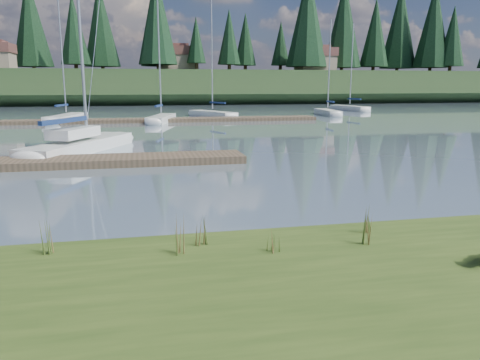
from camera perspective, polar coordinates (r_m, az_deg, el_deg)
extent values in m
plane|color=gray|center=(40.14, -11.89, 6.91)|extent=(200.00, 200.00, 0.00)
cube|color=#1E3118|center=(83.02, -12.12, 10.95)|extent=(200.00, 20.00, 5.00)
cube|color=silver|center=(23.24, -18.93, 3.79)|extent=(4.67, 7.48, 0.70)
ellipsoid|color=silver|center=(26.45, -14.70, 4.92)|extent=(2.33, 2.53, 0.70)
cylinder|color=silver|center=(23.86, -19.07, 19.01)|extent=(0.14, 0.14, 11.30)
cube|color=navy|center=(22.18, -20.65, 6.79)|extent=(1.61, 3.16, 0.20)
cube|color=silver|center=(22.80, -19.61, 5.46)|extent=(2.22, 2.96, 0.45)
cube|color=#4C3D2C|center=(19.64, -23.31, 1.93)|extent=(16.00, 2.00, 0.30)
cube|color=#4C3D2C|center=(40.18, -9.02, 7.23)|extent=(26.00, 2.20, 0.30)
cube|color=silver|center=(42.93, -20.37, 7.02)|extent=(2.90, 6.93, 0.70)
ellipsoid|color=silver|center=(46.11, -18.93, 7.39)|extent=(1.83, 2.11, 0.70)
cylinder|color=silver|center=(42.93, -20.94, 14.83)|extent=(0.12, 0.12, 10.56)
cube|color=navy|center=(42.00, -20.92, 8.51)|extent=(0.75, 2.67, 0.20)
cube|color=silver|center=(39.82, -9.56, 7.28)|extent=(2.81, 6.06, 0.70)
ellipsoid|color=silver|center=(42.71, -8.71, 7.59)|extent=(1.66, 1.89, 0.70)
cylinder|color=silver|center=(39.78, -9.82, 14.81)|extent=(0.12, 0.12, 9.30)
cube|color=navy|center=(38.97, -9.87, 8.91)|extent=(0.79, 2.32, 0.20)
cube|color=silver|center=(45.35, -3.36, 7.93)|extent=(3.98, 6.45, 0.70)
ellipsoid|color=silver|center=(48.07, -5.47, 8.11)|extent=(2.00, 2.17, 0.70)
cylinder|color=silver|center=(45.33, -3.45, 14.90)|extent=(0.12, 0.12, 9.86)
cube|color=navy|center=(44.56, -2.76, 9.39)|extent=(1.24, 2.41, 0.20)
cube|color=silver|center=(48.86, 10.62, 8.02)|extent=(1.67, 5.60, 0.70)
ellipsoid|color=silver|center=(51.49, 9.66, 8.23)|extent=(1.32, 1.59, 0.70)
cylinder|color=silver|center=(48.81, 10.84, 13.69)|extent=(0.12, 0.12, 8.51)
cube|color=navy|center=(48.09, 10.95, 9.36)|extent=(0.37, 2.20, 0.20)
cube|color=silver|center=(58.04, 13.22, 8.46)|extent=(2.54, 6.32, 0.70)
ellipsoid|color=silver|center=(60.56, 11.49, 8.65)|extent=(1.64, 1.91, 0.70)
cylinder|color=silver|center=(58.01, 13.46, 13.56)|extent=(0.12, 0.12, 9.19)
cube|color=navy|center=(57.32, 13.77, 9.58)|extent=(0.66, 2.45, 0.20)
cone|color=#475B23|center=(7.93, -7.86, -6.75)|extent=(0.03, 0.03, 0.61)
cone|color=brown|center=(7.89, -7.01, -7.29)|extent=(0.03, 0.03, 0.49)
cone|color=#475B23|center=(7.96, -7.45, -6.45)|extent=(0.03, 0.03, 0.67)
cone|color=brown|center=(7.94, -6.81, -7.39)|extent=(0.03, 0.03, 0.42)
cone|color=#475B23|center=(7.87, -7.67, -7.13)|extent=(0.03, 0.03, 0.55)
cone|color=#475B23|center=(8.27, -5.09, -6.25)|extent=(0.03, 0.03, 0.51)
cone|color=brown|center=(8.24, -4.26, -6.70)|extent=(0.03, 0.03, 0.41)
cone|color=#475B23|center=(8.30, -4.71, -6.00)|extent=(0.03, 0.03, 0.56)
cone|color=brown|center=(8.29, -4.09, -6.77)|extent=(0.03, 0.03, 0.36)
cone|color=#475B23|center=(8.21, -4.88, -6.58)|extent=(0.03, 0.03, 0.46)
cone|color=#475B23|center=(8.54, 14.56, -5.62)|extent=(0.03, 0.03, 0.63)
cone|color=brown|center=(8.54, 15.41, -6.09)|extent=(0.03, 0.03, 0.50)
cone|color=#475B23|center=(8.58, 14.84, -5.33)|extent=(0.03, 0.03, 0.69)
cone|color=brown|center=(8.60, 15.46, -6.19)|extent=(0.03, 0.03, 0.44)
cone|color=#475B23|center=(8.49, 14.91, -5.96)|extent=(0.03, 0.03, 0.56)
cone|color=#475B23|center=(8.50, -22.71, -6.39)|extent=(0.03, 0.03, 0.59)
cone|color=brown|center=(8.43, -22.03, -6.90)|extent=(0.03, 0.03, 0.47)
cone|color=#475B23|center=(8.50, -22.29, -6.13)|extent=(0.03, 0.03, 0.65)
cone|color=brown|center=(8.47, -21.77, -7.00)|extent=(0.03, 0.03, 0.41)
cone|color=#475B23|center=(8.43, -22.66, -6.74)|extent=(0.03, 0.03, 0.53)
cone|color=#475B23|center=(7.99, 3.68, -7.40)|extent=(0.03, 0.03, 0.38)
cone|color=brown|center=(7.96, 4.58, -7.75)|extent=(0.03, 0.03, 0.30)
cone|color=#475B23|center=(8.02, 4.04, -7.17)|extent=(0.03, 0.03, 0.42)
cone|color=brown|center=(8.01, 4.71, -7.77)|extent=(0.03, 0.03, 0.27)
cone|color=#475B23|center=(7.92, 3.98, -7.70)|extent=(0.03, 0.03, 0.34)
cone|color=#475B23|center=(9.28, 15.01, -4.68)|extent=(0.03, 0.03, 0.49)
cone|color=brown|center=(9.28, 15.79, -5.04)|extent=(0.03, 0.03, 0.39)
cone|color=#475B23|center=(9.33, 15.26, -4.46)|extent=(0.03, 0.03, 0.54)
cone|color=brown|center=(9.34, 15.83, -5.10)|extent=(0.03, 0.03, 0.35)
cone|color=#475B23|center=(9.23, 15.33, -4.95)|extent=(0.03, 0.03, 0.44)
cube|color=#33281C|center=(8.96, -10.81, -8.62)|extent=(60.00, 0.50, 0.14)
cylinder|color=#382619|center=(82.66, -19.35, 12.92)|extent=(0.60, 0.60, 1.80)
cone|color=black|center=(83.06, -19.63, 16.95)|extent=(4.84, 4.84, 11.00)
cylinder|color=#382619|center=(76.13, -9.90, 13.55)|extent=(0.60, 0.60, 1.80)
cone|color=black|center=(76.73, -10.10, 18.93)|extent=(6.16, 6.16, 14.00)
cylinder|color=#382619|center=(81.47, -1.32, 13.58)|extent=(0.60, 0.60, 1.80)
cone|color=black|center=(81.79, -1.33, 17.05)|extent=(3.96, 3.96, 9.00)
cylinder|color=#382619|center=(82.96, 8.06, 13.44)|extent=(0.60, 0.60, 1.80)
cone|color=black|center=(83.62, 8.23, 18.99)|extent=(7.04, 7.04, 16.00)
cylinder|color=#382619|center=(91.34, 15.90, 12.94)|extent=(0.60, 0.60, 1.80)
cone|color=black|center=(91.74, 16.13, 16.87)|extent=(5.28, 5.28, 12.00)
cylinder|color=#382619|center=(94.73, 24.20, 12.32)|extent=(0.60, 0.60, 1.80)
cone|color=black|center=(95.06, 24.49, 15.70)|extent=(4.62, 4.62, 10.50)
cube|color=gray|center=(81.31, -7.88, 13.84)|extent=(6.00, 5.00, 2.80)
cube|color=brown|center=(81.42, -7.93, 15.31)|extent=(6.30, 5.30, 1.40)
cube|color=brown|center=(81.48, -7.94, 15.87)|extent=(4.20, 3.60, 0.70)
cube|color=gray|center=(84.61, 9.14, 13.71)|extent=(6.00, 5.00, 2.80)
cube|color=brown|center=(84.72, 9.19, 15.13)|extent=(6.30, 5.30, 1.40)
cube|color=brown|center=(84.77, 9.21, 15.67)|extent=(4.20, 3.60, 0.70)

